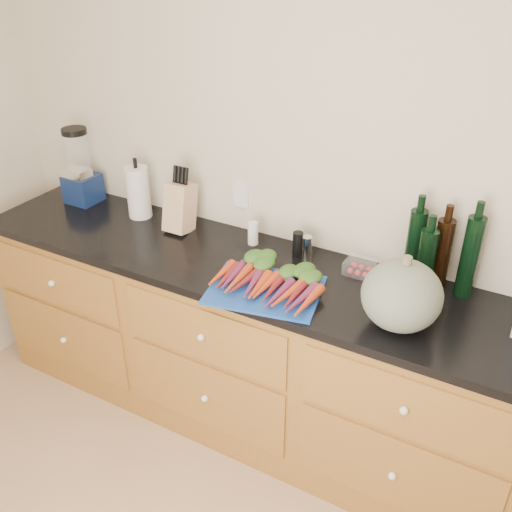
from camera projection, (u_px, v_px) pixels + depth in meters
The scene contains 14 objects.
wall_back at pixel (362, 183), 2.50m from camera, with size 4.10×0.05×2.60m, color beige.
cabinets at pixel (321, 375), 2.67m from camera, with size 3.60×0.64×0.90m.
countertop at pixel (328, 291), 2.44m from camera, with size 3.64×0.62×0.04m, color black.
cutting_board at pixel (265, 290), 2.40m from camera, with size 0.46×0.35×0.01m, color #18439A.
carrots at pixel (269, 280), 2.41m from camera, with size 0.47×0.32×0.06m.
squash at pixel (402, 295), 2.13m from camera, with size 0.30×0.30×0.27m, color #586554.
blender_appliance at pixel (80, 170), 3.10m from camera, with size 0.16×0.16×0.42m.
paper_towel at pixel (138, 192), 2.96m from camera, with size 0.12×0.12×0.27m, color silver.
knife_block at pixel (180, 207), 2.84m from camera, with size 0.12×0.12×0.24m, color tan.
grinder_salt at pixel (253, 233), 2.73m from camera, with size 0.05×0.05×0.11m, color white.
grinder_pepper at pixel (298, 244), 2.63m from camera, with size 0.05×0.05×0.12m, color black.
canister_chrome at pixel (307, 247), 2.62m from camera, with size 0.05×0.05×0.11m, color silver.
tomato_box at pixel (360, 267), 2.51m from camera, with size 0.13×0.11×0.06m, color white.
bottles at pixel (438, 255), 2.34m from camera, with size 0.30×0.15×0.36m.
Camera 1 is at (0.71, -0.63, 2.27)m, focal length 40.00 mm.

